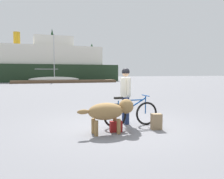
# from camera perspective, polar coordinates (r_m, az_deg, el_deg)

# --- Properties ---
(ground_plane) EXTENTS (160.00, 160.00, 0.00)m
(ground_plane) POSITION_cam_1_polar(r_m,az_deg,el_deg) (6.79, 2.42, -9.18)
(ground_plane) COLOR slate
(bicycle) EXTENTS (1.70, 0.44, 0.90)m
(bicycle) POSITION_cam_1_polar(r_m,az_deg,el_deg) (6.82, 4.62, -5.88)
(bicycle) COLOR black
(bicycle) RESTS_ON ground_plane
(person_cyclist) EXTENTS (0.32, 0.53, 1.71)m
(person_cyclist) POSITION_cam_1_polar(r_m,az_deg,el_deg) (7.10, 3.36, -0.18)
(person_cyclist) COLOR navy
(person_cyclist) RESTS_ON ground_plane
(dog) EXTENTS (1.50, 0.52, 0.88)m
(dog) POSITION_cam_1_polar(r_m,az_deg,el_deg) (6.00, -0.56, -5.31)
(dog) COLOR olive
(dog) RESTS_ON ground_plane
(backpack) EXTENTS (0.31, 0.25, 0.43)m
(backpack) POSITION_cam_1_polar(r_m,az_deg,el_deg) (6.60, 10.82, -7.72)
(backpack) COLOR #8C7251
(backpack) RESTS_ON ground_plane
(handbag_pannier) EXTENTS (0.34, 0.23, 0.29)m
(handbag_pannier) POSITION_cam_1_polar(r_m,az_deg,el_deg) (6.24, 0.97, -9.04)
(handbag_pannier) COLOR maroon
(handbag_pannier) RESTS_ON ground_plane
(dock_pier) EXTENTS (15.56, 2.59, 0.40)m
(dock_pier) POSITION_cam_1_polar(r_m,az_deg,el_deg) (36.35, -11.29, 1.96)
(dock_pier) COLOR brown
(dock_pier) RESTS_ON ground_plane
(ferry_boat) EXTENTS (27.49, 8.97, 8.52)m
(ferry_boat) POSITION_cam_1_polar(r_m,az_deg,el_deg) (43.80, -17.65, 5.85)
(ferry_boat) COLOR #1E331E
(ferry_boat) RESTS_ON ground_plane
(sailboat_moored) EXTENTS (7.90, 2.21, 7.63)m
(sailboat_moored) POSITION_cam_1_polar(r_m,az_deg,el_deg) (38.19, -13.92, 2.45)
(sailboat_moored) COLOR silver
(sailboat_moored) RESTS_ON ground_plane
(pine_tree_center) EXTENTS (3.50, 3.50, 12.50)m
(pine_tree_center) POSITION_cam_1_polar(r_m,az_deg,el_deg) (61.19, -14.41, 9.88)
(pine_tree_center) COLOR #4C331E
(pine_tree_center) RESTS_ON ground_plane
(pine_tree_far_right) EXTENTS (4.18, 4.18, 9.28)m
(pine_tree_far_right) POSITION_cam_1_polar(r_m,az_deg,el_deg) (62.81, -4.96, 8.24)
(pine_tree_far_right) COLOR #4C331E
(pine_tree_far_right) RESTS_ON ground_plane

